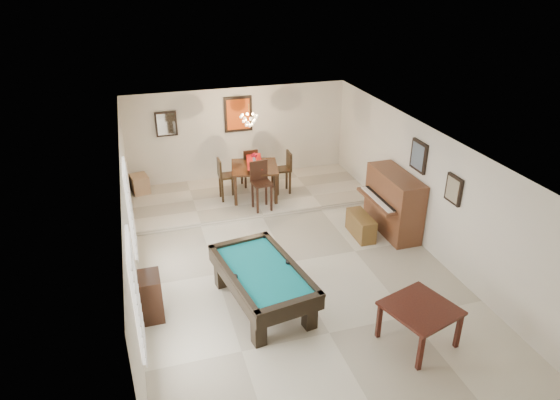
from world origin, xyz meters
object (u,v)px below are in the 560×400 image
square_table (418,324)px  dining_chair_west (227,179)px  dining_chair_east (282,173)px  corner_bench (140,184)px  piano_bench (361,226)px  dining_table (255,179)px  dining_chair_south (262,187)px  flower_vase (254,157)px  upright_piano (387,204)px  apothecary_chest (151,296)px  chandelier (249,116)px  pool_table (263,288)px  dining_chair_north (249,167)px

square_table → dining_chair_west: size_ratio=0.93×
dining_chair_east → corner_bench: bearing=-104.6°
piano_bench → dining_table: size_ratio=0.80×
dining_chair_south → dining_chair_west: (-0.68, 0.81, -0.05)m
dining_table → corner_bench: dining_table is taller
dining_table → corner_bench: 3.03m
piano_bench → dining_chair_west: 3.58m
flower_vase → dining_chair_east: (0.74, 0.03, -0.51)m
upright_piano → flower_vase: 3.48m
dining_table → piano_bench: bearing=-53.6°
apothecary_chest → flower_vase: bearing=54.5°
flower_vase → dining_chair_west: size_ratio=0.21×
chandelier → pool_table: bearing=-101.1°
upright_piano → dining_chair_north: size_ratio=1.59×
apothecary_chest → upright_piano: bearing=16.4°
chandelier → upright_piano: bearing=-45.8°
dining_chair_north → dining_chair_east: size_ratio=0.96×
piano_bench → dining_chair_east: dining_chair_east is taller
dining_chair_south → dining_table: bearing=83.5°
upright_piano → dining_chair_east: 3.00m
dining_chair_south → chandelier: size_ratio=1.98×
dining_chair_north → apothecary_chest: bearing=52.5°
square_table → piano_bench: size_ratio=1.10×
apothecary_chest → chandelier: 5.30m
dining_chair_east → dining_chair_south: bearing=-41.5°
pool_table → dining_chair_east: (1.68, 4.28, 0.29)m
upright_piano → corner_bench: (-5.26, 3.53, -0.35)m
dining_chair_east → chandelier: chandelier is taller
pool_table → corner_bench: 5.67m
pool_table → flower_vase: bearing=68.4°
dining_chair_south → dining_chair_north: (0.04, 1.48, -0.07)m
pool_table → dining_chair_west: 4.31m
dining_table → chandelier: chandelier is taller
piano_bench → dining_chair_north: bearing=119.5°
dining_table → dining_chair_east: bearing=2.5°
dining_chair_north → dining_chair_south: bearing=82.4°
upright_piano → chandelier: (-2.51, 2.58, 1.50)m
dining_chair_west → dining_table: bearing=-93.7°
upright_piano → dining_chair_south: size_ratio=1.41×
flower_vase → chandelier: size_ratio=0.37×
dining_chair_west → corner_bench: size_ratio=2.12×
dining_table → dining_chair_east: dining_chair_east is taller
pool_table → dining_chair_south: dining_chair_south is taller
piano_bench → apothecary_chest: size_ratio=1.11×
square_table → dining_chair_west: 6.25m
apothecary_chest → piano_bench: bearing=18.0°
dining_table → upright_piano: bearing=-44.9°
upright_piano → dining_chair_north: upright_piano is taller
apothecary_chest → dining_chair_east: size_ratio=0.76×
pool_table → chandelier: size_ratio=3.74×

